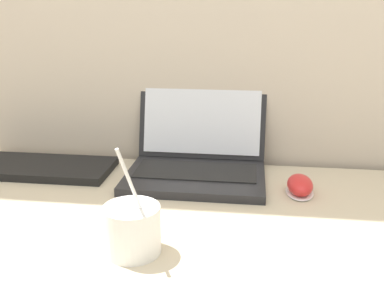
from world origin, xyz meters
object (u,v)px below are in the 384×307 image
Objects in this scene: laptop at (198,151)px; computer_mouse at (300,186)px; external_keyboard at (35,167)px; drink_cup at (132,228)px.

computer_mouse is (0.25, -0.10, -0.04)m from laptop.
computer_mouse is at bearing -4.81° from external_keyboard.
drink_cup is 0.50× the size of external_keyboard.
laptop is 0.27m from computer_mouse.
drink_cup reaches higher than computer_mouse.
laptop is 3.24× the size of computer_mouse.
computer_mouse is 0.26× the size of external_keyboard.
computer_mouse reaches higher than external_keyboard.
drink_cup is at bearing -136.32° from computer_mouse.
computer_mouse is at bearing -21.32° from laptop.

